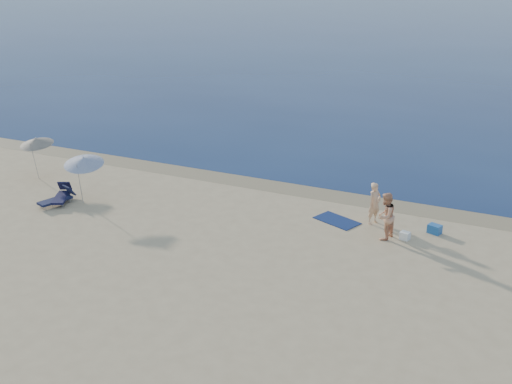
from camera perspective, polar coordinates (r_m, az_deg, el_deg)
sea at (r=106.79m, az=20.11°, el=14.51°), size 240.00×160.00×0.01m
wet_sand_strip at (r=28.90m, az=3.84°, el=0.21°), size 240.00×1.60×0.00m
person_left at (r=25.53m, az=10.49°, el=-1.00°), size 0.65×0.73×1.69m
person_right at (r=24.27m, az=11.43°, el=-2.12°), size 0.88×1.02×1.81m
beach_towel at (r=25.83m, az=7.21°, el=-2.53°), size 1.99×1.55×0.03m
white_bag at (r=24.66m, az=13.10°, el=-3.80°), size 0.40×0.37×0.30m
blue_cooler at (r=25.44m, az=15.60°, el=-3.19°), size 0.57×0.48×0.34m
umbrella_near at (r=27.82m, az=-15.08°, el=2.69°), size 2.19×2.20×2.19m
umbrella_far at (r=31.42m, az=-18.96°, el=4.28°), size 1.60×1.63×2.09m
lounger_left at (r=28.71m, az=-16.89°, el=-0.30°), size 1.18×1.69×0.71m
lounger_right at (r=28.44m, az=-17.22°, el=-0.55°), size 1.00×1.68×0.71m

